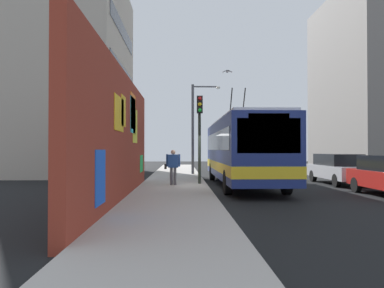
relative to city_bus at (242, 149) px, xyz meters
name	(u,v)px	position (x,y,z in m)	size (l,w,h in m)	color
ground_plane	(208,189)	(-1.25, 1.80, -1.84)	(80.00, 80.00, 0.00)	black
sidewalk_slab	(173,187)	(-1.25, 3.40, -1.76)	(48.00, 3.20, 0.15)	#ADA8A0
graffiti_wall	(121,137)	(-5.44, 5.15, 0.43)	(13.60, 0.32, 4.51)	maroon
building_far_left	(76,76)	(9.85, 11.00, 5.52)	(12.22, 7.07, 14.71)	#B2A899
city_bus	(242,149)	(0.00, 0.00, 0.00)	(11.49, 2.66, 5.08)	navy
parked_car_silver	(338,168)	(0.82, -5.20, -1.00)	(4.84, 1.76, 1.58)	#B7B7BC
pedestrian_midblock	(173,164)	(-1.03, 3.43, -0.72)	(0.22, 0.74, 1.65)	#595960
traffic_light	(200,125)	(-0.48, 2.15, 1.19)	(0.49, 0.28, 4.29)	#2D382D
street_lamp	(196,122)	(6.93, 2.01, 1.88)	(0.44, 1.97, 6.12)	#4C4C51
flying_pigeons	(210,39)	(0.49, 1.58, 5.66)	(4.89, 2.92, 2.58)	slate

